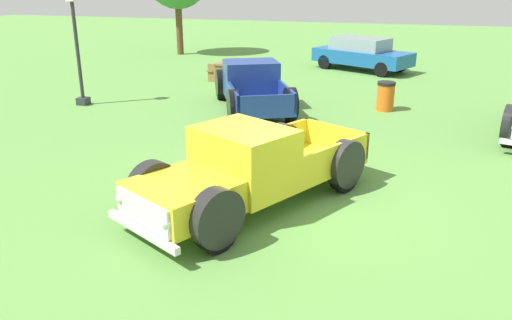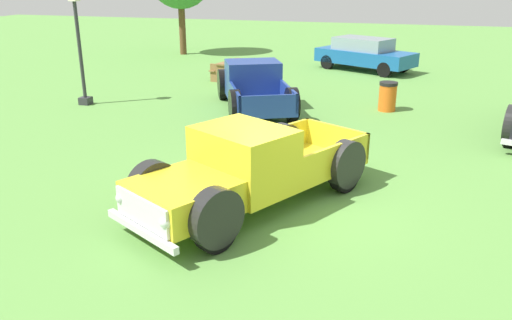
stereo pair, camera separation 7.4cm
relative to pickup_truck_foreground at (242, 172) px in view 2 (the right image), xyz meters
The scene contains 7 objects.
ground_plane 1.28m from the pickup_truck_foreground, 41.93° to the left, with size 80.00×80.00×0.00m, color #5B9342.
pickup_truck_foreground is the anchor object (origin of this frame).
pickup_truck_behind_left 7.97m from the pickup_truck_foreground, 105.33° to the left, with size 3.87×5.42×1.57m.
sedan_distant_a 15.97m from the pickup_truck_foreground, 87.09° to the left, with size 4.82×3.65×1.49m.
lamp_post_near 10.22m from the pickup_truck_foreground, 140.12° to the left, with size 0.36×0.36×3.85m.
picnic_table 12.87m from the pickup_truck_foreground, 109.25° to the left, with size 1.78×2.04×0.78m.
trash_can 8.84m from the pickup_truck_foreground, 75.20° to the left, with size 0.59×0.59×0.95m.
Camera 2 is at (2.04, -9.25, 4.26)m, focal length 36.18 mm.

